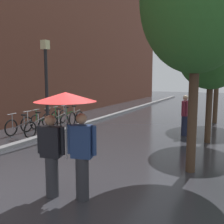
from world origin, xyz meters
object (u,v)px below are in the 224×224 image
parked_bicycle_1 (35,125)px  parked_bicycle_2 (44,122)px  parked_bicycle_0 (21,128)px  couple_under_umbrella (66,127)px  parked_bicycle_4 (63,118)px  street_tree_0 (197,0)px  street_tree_1 (212,51)px  parked_bicycle_3 (55,120)px  street_tree_2 (219,37)px  street_lamp_post (46,83)px  pedestrian_walking_midground (185,115)px  parked_bicycle_5 (71,116)px

parked_bicycle_1 → parked_bicycle_2: size_ratio=1.00×
parked_bicycle_0 → parked_bicycle_1: bearing=90.1°
parked_bicycle_2 → couple_under_umbrella: bearing=-45.9°
parked_bicycle_4 → street_tree_0: bearing=-29.5°
street_tree_1 → parked_bicycle_3: size_ratio=4.27×
street_tree_2 → street_lamp_post: 9.13m
parked_bicycle_0 → couple_under_umbrella: couple_under_umbrella is taller
parked_bicycle_2 → street_lamp_post: 2.88m
parked_bicycle_1 → parked_bicycle_2: same height
street_tree_0 → street_lamp_post: size_ratio=1.61×
couple_under_umbrella → pedestrian_walking_midground: size_ratio=1.26×
parked_bicycle_0 → parked_bicycle_2: bearing=93.5°
street_tree_0 → street_tree_2: (0.05, 7.92, 0.22)m
street_lamp_post → parked_bicycle_4: bearing=116.6°
street_tree_1 → pedestrian_walking_midground: size_ratio=2.80×
street_tree_2 → parked_bicycle_5: street_tree_2 is taller
street_tree_1 → pedestrian_walking_midground: bearing=140.1°
parked_bicycle_1 → street_tree_2: bearing=41.9°
street_tree_2 → parked_bicycle_1: 10.04m
parked_bicycle_4 → parked_bicycle_5: size_ratio=1.06×
parked_bicycle_2 → parked_bicycle_5: 2.01m
street_tree_1 → parked_bicycle_1: 7.66m
parked_bicycle_5 → street_lamp_post: size_ratio=0.30×
couple_under_umbrella → street_lamp_post: 4.86m
parked_bicycle_4 → street_lamp_post: street_lamp_post is taller
parked_bicycle_4 → couple_under_umbrella: size_ratio=0.55×
parked_bicycle_2 → street_lamp_post: size_ratio=0.30×
street_lamp_post → street_tree_0: bearing=-9.6°
parked_bicycle_2 → parked_bicycle_5: same height
parked_bicycle_2 → street_tree_0: bearing=-19.9°
parked_bicycle_3 → parked_bicycle_5: bearing=92.3°
parked_bicycle_5 → couple_under_umbrella: (4.78, -7.04, 1.07)m
street_tree_1 → parked_bicycle_0: street_tree_1 is taller
street_lamp_post → pedestrian_walking_midground: (4.45, 3.28, -1.36)m
parked_bicycle_2 → couple_under_umbrella: size_ratio=0.53×
street_tree_2 → parked_bicycle_2: size_ratio=5.50×
street_tree_1 → parked_bicycle_1: street_tree_1 is taller
parked_bicycle_4 → parked_bicycle_5: bearing=86.8°
parked_bicycle_0 → parked_bicycle_3: size_ratio=0.99×
parked_bicycle_5 → couple_under_umbrella: couple_under_umbrella is taller
couple_under_umbrella → parked_bicycle_0: bearing=143.8°
street_tree_2 → street_tree_1: bearing=-89.3°
street_tree_0 → parked_bicycle_2: size_ratio=5.36×
parked_bicycle_1 → parked_bicycle_4: bearing=90.8°
parked_bicycle_1 → street_lamp_post: bearing=-31.6°
parked_bicycle_1 → parked_bicycle_4: (-0.03, 2.07, 0.00)m
couple_under_umbrella → pedestrian_walking_midground: 6.84m
parked_bicycle_0 → parked_bicycle_3: bearing=88.4°
street_lamp_post → parked_bicycle_3: bearing=122.1°
street_tree_1 → street_tree_0: bearing=-91.7°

